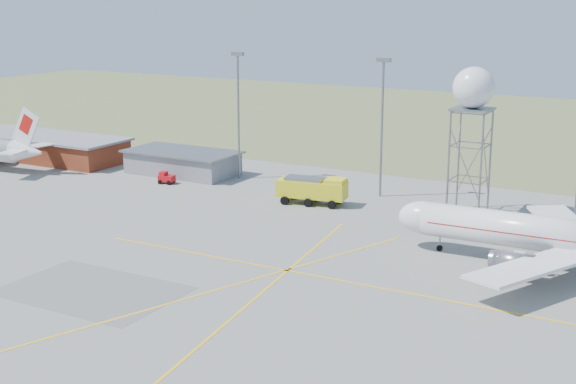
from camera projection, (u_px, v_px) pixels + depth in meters
The scene contains 9 objects.
grass_strip at pixel (552, 131), 177.86m from camera, with size 400.00×120.00×0.03m, color #566B3A.
building_orange at pixel (44, 147), 147.01m from camera, with size 33.00×12.00×4.30m.
building_grey at pixel (183, 162), 134.47m from camera, with size 19.00×10.00×3.90m.
mast_a at pixel (238, 105), 129.00m from camera, with size 2.20×0.50×20.50m.
mast_b at pixel (382, 116), 117.10m from camera, with size 2.20×0.50×20.50m.
airliner_main at pixel (542, 234), 88.17m from camera, with size 35.00×34.05×11.91m.
radar_tower at pixel (471, 132), 107.89m from camera, with size 5.55×5.55×20.09m.
fire_truck at pixel (314, 191), 114.96m from camera, with size 10.36×5.30×3.98m.
baggage_tug at pixel (166, 179), 127.87m from camera, with size 2.65×2.27×1.89m.
Camera 1 is at (35.01, -42.19, 29.23)m, focal length 50.00 mm.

